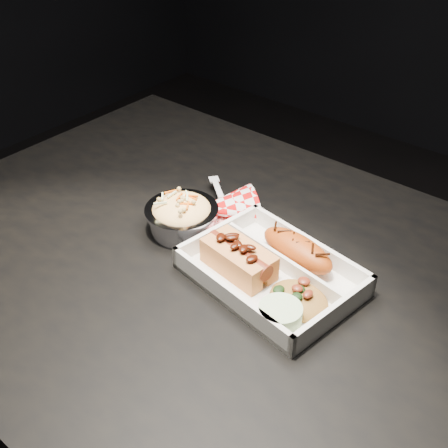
{
  "coord_description": "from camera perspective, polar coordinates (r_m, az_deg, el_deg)",
  "views": [
    {
      "loc": [
        0.4,
        -0.52,
        1.32
      ],
      "look_at": [
        -0.05,
        0.02,
        0.81
      ],
      "focal_mm": 45.0,
      "sensor_mm": 36.0,
      "label": 1
    }
  ],
  "objects": [
    {
      "name": "napkin_fork",
      "position": [
        0.98,
        0.05,
        1.7
      ],
      "size": [
        0.16,
        0.15,
        0.1
      ],
      "rotation": [
        0.0,
        0.0,
        -0.66
      ],
      "color": "red",
      "rests_on": "dining_table"
    },
    {
      "name": "food_tray",
      "position": [
        0.85,
        4.86,
        -5.19
      ],
      "size": [
        0.27,
        0.21,
        0.04
      ],
      "rotation": [
        0.0,
        0.0,
        -0.15
      ],
      "color": "silver",
      "rests_on": "dining_table"
    },
    {
      "name": "fried_pastry",
      "position": [
        0.87,
        7.44,
        -2.62
      ],
      "size": [
        0.14,
        0.07,
        0.04
      ],
      "primitive_type": "ellipsoid",
      "rotation": [
        0.0,
        0.0,
        -0.15
      ],
      "color": "#AC4411",
      "rests_on": "food_tray"
    },
    {
      "name": "dining_table",
      "position": [
        0.93,
        1.48,
        -9.08
      ],
      "size": [
        1.2,
        0.8,
        0.75
      ],
      "color": "black",
      "rests_on": "ground"
    },
    {
      "name": "foil_coleslaw_cup",
      "position": [
        0.94,
        -4.31,
        0.98
      ],
      "size": [
        0.12,
        0.12,
        0.07
      ],
      "color": "silver",
      "rests_on": "dining_table"
    },
    {
      "name": "hotdog",
      "position": [
        0.85,
        1.5,
        -3.35
      ],
      "size": [
        0.12,
        0.07,
        0.06
      ],
      "rotation": [
        0.0,
        0.0,
        -0.14
      ],
      "color": "#D48648",
      "rests_on": "food_tray"
    },
    {
      "name": "fried_rice_mound",
      "position": [
        0.81,
        7.66,
        -7.08
      ],
      "size": [
        0.1,
        0.09,
        0.03
      ],
      "primitive_type": "ellipsoid",
      "rotation": [
        0.0,
        0.0,
        -0.15
      ],
      "color": "#A56F30",
      "rests_on": "food_tray"
    },
    {
      "name": "cupcake_liner",
      "position": [
        0.78,
        5.72,
        -9.22
      ],
      "size": [
        0.06,
        0.06,
        0.03
      ],
      "primitive_type": "cylinder",
      "color": "beige",
      "rests_on": "food_tray"
    }
  ]
}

